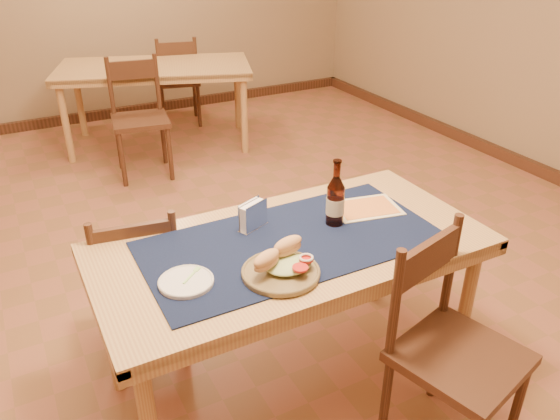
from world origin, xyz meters
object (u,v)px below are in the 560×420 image
main_table (291,259)px  sandwich_plate (282,266)px  beer_bottle (335,201)px  napkin_holder (253,216)px  back_table (155,74)px  chair_main_far (139,281)px  chair_main_near (451,347)px

main_table → sandwich_plate: bearing=-127.5°
beer_bottle → napkin_holder: (-0.33, 0.13, -0.05)m
main_table → back_table: (0.38, 3.27, 0.00)m
main_table → napkin_holder: 0.24m
chair_main_far → beer_bottle: 0.98m
back_table → main_table: bearing=-96.6°
chair_main_near → sandwich_plate: (-0.52, 0.38, 0.31)m
sandwich_plate → napkin_holder: bearing=82.0°
chair_main_far → napkin_holder: 0.66m
main_table → napkin_holder: size_ratio=10.82×
main_table → beer_bottle: size_ratio=5.47×
chair_main_far → chair_main_near: (0.92, -1.04, 0.04)m
beer_bottle → back_table: bearing=87.4°
back_table → chair_main_far: bearing=-108.2°
back_table → beer_bottle: size_ratio=6.47×
back_table → chair_main_near: (0.00, -3.83, -0.19)m
main_table → chair_main_far: chair_main_far is taller
sandwich_plate → napkin_holder: napkin_holder is taller
chair_main_near → beer_bottle: bearing=103.7°
back_table → sandwich_plate: 3.49m
back_table → beer_bottle: (-0.15, -3.22, 0.20)m
main_table → back_table: bearing=83.4°
beer_bottle → napkin_holder: bearing=158.8°
back_table → beer_bottle: bearing=-92.6°
chair_main_far → beer_bottle: size_ratio=2.87×
sandwich_plate → chair_main_far: bearing=121.0°
chair_main_far → napkin_holder: size_ratio=5.68×
chair_main_near → beer_bottle: 0.73m
beer_bottle → chair_main_far: bearing=150.5°
back_table → napkin_holder: size_ratio=12.80×
main_table → chair_main_far: size_ratio=1.91×
chair_main_far → chair_main_near: chair_main_near is taller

